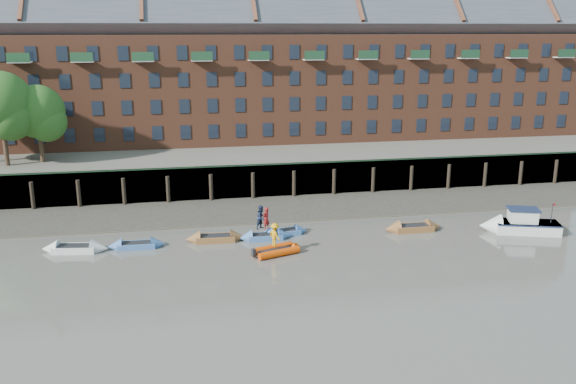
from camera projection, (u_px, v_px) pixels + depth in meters
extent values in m
plane|color=#615D55|center=(329.00, 290.00, 38.29)|extent=(220.00, 220.00, 0.00)
cube|color=#3D382F|center=(280.00, 209.00, 55.38)|extent=(110.00, 8.00, 0.50)
cube|color=#4C4336|center=(287.00, 220.00, 52.15)|extent=(110.00, 1.60, 0.10)
cube|color=#2D2A26|center=(273.00, 180.00, 59.14)|extent=(110.00, 0.80, 3.20)
cylinder|color=black|center=(32.00, 196.00, 54.74)|extent=(0.36, 0.36, 2.60)
cylinder|color=black|center=(79.00, 194.00, 55.45)|extent=(0.36, 0.36, 2.60)
cylinder|color=black|center=(124.00, 192.00, 56.15)|extent=(0.36, 0.36, 2.60)
cylinder|color=black|center=(168.00, 190.00, 56.85)|extent=(0.36, 0.36, 2.60)
cylinder|color=black|center=(211.00, 188.00, 57.55)|extent=(0.36, 0.36, 2.60)
cylinder|color=black|center=(253.00, 186.00, 58.25)|extent=(0.36, 0.36, 2.60)
cylinder|color=black|center=(294.00, 184.00, 58.95)|extent=(0.36, 0.36, 2.60)
cylinder|color=black|center=(334.00, 182.00, 59.66)|extent=(0.36, 0.36, 2.60)
cylinder|color=black|center=(373.00, 180.00, 60.36)|extent=(0.36, 0.36, 2.60)
cylinder|color=black|center=(411.00, 179.00, 61.06)|extent=(0.36, 0.36, 2.60)
cylinder|color=black|center=(449.00, 177.00, 61.76)|extent=(0.36, 0.36, 2.60)
cylinder|color=black|center=(485.00, 175.00, 62.46)|extent=(0.36, 0.36, 2.60)
cylinder|color=black|center=(521.00, 174.00, 63.17)|extent=(0.36, 0.36, 2.60)
cylinder|color=black|center=(556.00, 172.00, 63.87)|extent=(0.36, 0.36, 2.60)
cube|color=#264C2D|center=(273.00, 164.00, 58.43)|extent=(110.00, 0.06, 0.10)
cube|color=#5E594D|center=(254.00, 153.00, 72.05)|extent=(110.00, 28.00, 3.20)
cube|color=brown|center=(252.00, 87.00, 71.03)|extent=(80.00, 10.00, 12.00)
cube|color=#42444C|center=(251.00, 23.00, 69.15)|extent=(80.60, 15.56, 15.56)
cube|color=black|center=(9.00, 137.00, 62.79)|extent=(1.10, 0.12, 1.50)
cube|color=black|center=(40.00, 136.00, 63.32)|extent=(1.10, 0.12, 1.50)
cube|color=black|center=(70.00, 136.00, 63.84)|extent=(1.10, 0.12, 1.50)
cube|color=black|center=(99.00, 135.00, 64.37)|extent=(1.10, 0.12, 1.50)
cube|color=black|center=(129.00, 134.00, 64.90)|extent=(1.10, 0.12, 1.50)
cube|color=black|center=(157.00, 133.00, 65.42)|extent=(1.10, 0.12, 1.50)
cube|color=black|center=(186.00, 132.00, 65.95)|extent=(1.10, 0.12, 1.50)
cube|color=black|center=(213.00, 131.00, 66.48)|extent=(1.10, 0.12, 1.50)
cube|color=black|center=(241.00, 130.00, 67.00)|extent=(1.10, 0.12, 1.50)
cube|color=black|center=(268.00, 130.00, 67.53)|extent=(1.10, 0.12, 1.50)
cube|color=black|center=(294.00, 129.00, 68.05)|extent=(1.10, 0.12, 1.50)
cube|color=black|center=(320.00, 128.00, 68.58)|extent=(1.10, 0.12, 1.50)
cube|color=black|center=(346.00, 127.00, 69.11)|extent=(1.10, 0.12, 1.50)
cube|color=black|center=(371.00, 127.00, 69.63)|extent=(1.10, 0.12, 1.50)
cube|color=black|center=(396.00, 126.00, 70.16)|extent=(1.10, 0.12, 1.50)
cube|color=black|center=(421.00, 125.00, 70.69)|extent=(1.10, 0.12, 1.50)
cube|color=black|center=(445.00, 124.00, 71.21)|extent=(1.10, 0.12, 1.50)
cube|color=black|center=(469.00, 124.00, 71.74)|extent=(1.10, 0.12, 1.50)
cube|color=black|center=(492.00, 123.00, 72.27)|extent=(1.10, 0.12, 1.50)
cube|color=black|center=(516.00, 122.00, 72.79)|extent=(1.10, 0.12, 1.50)
cube|color=black|center=(538.00, 122.00, 73.32)|extent=(1.10, 0.12, 1.50)
cube|color=black|center=(561.00, 121.00, 73.84)|extent=(1.10, 0.12, 1.50)
cube|color=black|center=(6.00, 110.00, 62.06)|extent=(1.10, 0.12, 1.50)
cube|color=black|center=(37.00, 110.00, 62.59)|extent=(1.10, 0.12, 1.50)
cube|color=black|center=(67.00, 109.00, 63.11)|extent=(1.10, 0.12, 1.50)
cube|color=black|center=(97.00, 108.00, 63.64)|extent=(1.10, 0.12, 1.50)
cube|color=black|center=(127.00, 108.00, 64.17)|extent=(1.10, 0.12, 1.50)
cube|color=black|center=(156.00, 107.00, 64.69)|extent=(1.10, 0.12, 1.50)
cube|color=black|center=(184.00, 106.00, 65.22)|extent=(1.10, 0.12, 1.50)
cube|color=black|center=(213.00, 106.00, 65.75)|extent=(1.10, 0.12, 1.50)
cube|color=black|center=(240.00, 105.00, 66.27)|extent=(1.10, 0.12, 1.50)
cube|color=black|center=(267.00, 104.00, 66.80)|extent=(1.10, 0.12, 1.50)
cube|color=black|center=(294.00, 104.00, 67.33)|extent=(1.10, 0.12, 1.50)
cube|color=black|center=(321.00, 103.00, 67.85)|extent=(1.10, 0.12, 1.50)
cube|color=black|center=(347.00, 103.00, 68.38)|extent=(1.10, 0.12, 1.50)
cube|color=black|center=(372.00, 102.00, 68.90)|extent=(1.10, 0.12, 1.50)
cube|color=black|center=(397.00, 102.00, 69.43)|extent=(1.10, 0.12, 1.50)
cube|color=black|center=(422.00, 101.00, 69.96)|extent=(1.10, 0.12, 1.50)
cube|color=black|center=(447.00, 100.00, 70.48)|extent=(1.10, 0.12, 1.50)
cube|color=black|center=(471.00, 100.00, 71.01)|extent=(1.10, 0.12, 1.50)
cube|color=black|center=(494.00, 99.00, 71.54)|extent=(1.10, 0.12, 1.50)
cube|color=black|center=(518.00, 99.00, 72.06)|extent=(1.10, 0.12, 1.50)
cube|color=black|center=(541.00, 98.00, 72.59)|extent=(1.10, 0.12, 1.50)
cube|color=black|center=(564.00, 98.00, 73.12)|extent=(1.10, 0.12, 1.50)
cube|color=black|center=(2.00, 82.00, 61.33)|extent=(1.10, 0.12, 1.50)
cube|color=black|center=(34.00, 82.00, 61.86)|extent=(1.10, 0.12, 1.50)
cube|color=black|center=(65.00, 82.00, 62.39)|extent=(1.10, 0.12, 1.50)
cube|color=black|center=(95.00, 81.00, 62.91)|extent=(1.10, 0.12, 1.50)
cube|color=black|center=(125.00, 81.00, 63.44)|extent=(1.10, 0.12, 1.50)
cube|color=black|center=(154.00, 80.00, 63.96)|extent=(1.10, 0.12, 1.50)
cube|color=black|center=(183.00, 80.00, 64.49)|extent=(1.10, 0.12, 1.50)
cube|color=black|center=(212.00, 79.00, 65.02)|extent=(1.10, 0.12, 1.50)
cube|color=black|center=(240.00, 79.00, 65.54)|extent=(1.10, 0.12, 1.50)
cube|color=black|center=(267.00, 79.00, 66.07)|extent=(1.10, 0.12, 1.50)
cube|color=black|center=(294.00, 78.00, 66.60)|extent=(1.10, 0.12, 1.50)
cube|color=black|center=(321.00, 78.00, 67.12)|extent=(1.10, 0.12, 1.50)
cube|color=black|center=(347.00, 77.00, 67.65)|extent=(1.10, 0.12, 1.50)
cube|color=black|center=(373.00, 77.00, 68.18)|extent=(1.10, 0.12, 1.50)
cube|color=black|center=(399.00, 77.00, 68.70)|extent=(1.10, 0.12, 1.50)
cube|color=black|center=(424.00, 76.00, 69.23)|extent=(1.10, 0.12, 1.50)
cube|color=black|center=(448.00, 76.00, 69.75)|extent=(1.10, 0.12, 1.50)
cube|color=black|center=(473.00, 76.00, 70.28)|extent=(1.10, 0.12, 1.50)
cube|color=black|center=(497.00, 75.00, 70.81)|extent=(1.10, 0.12, 1.50)
cube|color=black|center=(520.00, 75.00, 71.33)|extent=(1.10, 0.12, 1.50)
cube|color=black|center=(543.00, 74.00, 71.86)|extent=(1.10, 0.12, 1.50)
cube|color=black|center=(566.00, 74.00, 72.39)|extent=(1.10, 0.12, 1.50)
cube|color=black|center=(31.00, 54.00, 61.13)|extent=(1.10, 0.12, 1.50)
cube|color=black|center=(62.00, 54.00, 61.66)|extent=(1.10, 0.12, 1.50)
cube|color=black|center=(93.00, 53.00, 62.18)|extent=(1.10, 0.12, 1.50)
cube|color=black|center=(123.00, 53.00, 62.71)|extent=(1.10, 0.12, 1.50)
cube|color=black|center=(153.00, 53.00, 63.24)|extent=(1.10, 0.12, 1.50)
cube|color=black|center=(182.00, 53.00, 63.76)|extent=(1.10, 0.12, 1.50)
cube|color=black|center=(211.00, 53.00, 64.29)|extent=(1.10, 0.12, 1.50)
cube|color=black|center=(239.00, 52.00, 64.81)|extent=(1.10, 0.12, 1.50)
cube|color=black|center=(267.00, 52.00, 65.34)|extent=(1.10, 0.12, 1.50)
cube|color=black|center=(294.00, 52.00, 65.87)|extent=(1.10, 0.12, 1.50)
cube|color=black|center=(321.00, 52.00, 66.39)|extent=(1.10, 0.12, 1.50)
cube|color=black|center=(348.00, 52.00, 66.92)|extent=(1.10, 0.12, 1.50)
cube|color=black|center=(374.00, 51.00, 67.45)|extent=(1.10, 0.12, 1.50)
cube|color=black|center=(400.00, 51.00, 67.97)|extent=(1.10, 0.12, 1.50)
cube|color=black|center=(425.00, 51.00, 68.50)|extent=(1.10, 0.12, 1.50)
cube|color=black|center=(450.00, 51.00, 69.03)|extent=(1.10, 0.12, 1.50)
cube|color=black|center=(475.00, 51.00, 69.55)|extent=(1.10, 0.12, 1.50)
cube|color=black|center=(499.00, 51.00, 70.08)|extent=(1.10, 0.12, 1.50)
cube|color=black|center=(523.00, 50.00, 70.60)|extent=(1.10, 0.12, 1.50)
cube|color=black|center=(546.00, 50.00, 71.13)|extent=(1.10, 0.12, 1.50)
cube|color=black|center=(569.00, 50.00, 71.66)|extent=(1.10, 0.12, 1.50)
cylinder|color=#3A281C|center=(5.00, 141.00, 57.61)|extent=(0.44, 0.44, 4.75)
sphere|color=#2C5A1D|center=(0.00, 104.00, 56.70)|extent=(6.08, 6.08, 6.08)
cylinder|color=#3A281C|center=(41.00, 142.00, 59.19)|extent=(0.44, 0.44, 4.00)
sphere|color=#2C5A1D|center=(38.00, 111.00, 58.42)|extent=(5.12, 5.12, 5.12)
cube|color=silver|center=(75.00, 249.00, 44.70)|extent=(3.27, 1.84, 0.48)
cone|color=silver|center=(100.00, 248.00, 44.77)|extent=(1.40, 1.56, 1.40)
cone|color=silver|center=(50.00, 249.00, 44.64)|extent=(1.40, 1.56, 1.40)
cube|color=black|center=(75.00, 246.00, 44.65)|extent=(2.70, 1.42, 0.06)
cube|color=#426DAA|center=(137.00, 245.00, 45.50)|extent=(2.72, 1.24, 0.42)
cone|color=#426DAA|center=(158.00, 244.00, 45.77)|extent=(1.06, 1.23, 1.23)
cone|color=#426DAA|center=(115.00, 246.00, 45.23)|extent=(1.06, 1.23, 1.23)
cube|color=black|center=(136.00, 243.00, 45.45)|extent=(2.27, 0.93, 0.06)
cube|color=brown|center=(215.00, 238.00, 46.94)|extent=(3.03, 1.48, 0.46)
cone|color=brown|center=(238.00, 237.00, 47.16)|extent=(1.22, 1.39, 1.34)
cone|color=brown|center=(193.00, 239.00, 46.72)|extent=(1.22, 1.39, 1.34)
cube|color=black|center=(215.00, 236.00, 46.88)|extent=(2.52, 1.12, 0.06)
cube|color=#426DAA|center=(265.00, 237.00, 47.37)|extent=(2.68, 1.23, 0.42)
cone|color=#426DAA|center=(285.00, 236.00, 47.63)|extent=(1.05, 1.21, 1.20)
cone|color=#426DAA|center=(245.00, 238.00, 47.11)|extent=(1.05, 1.21, 1.20)
cube|color=black|center=(265.00, 234.00, 47.32)|extent=(2.23, 0.92, 0.06)
cube|color=#426DAA|center=(284.00, 232.00, 48.38)|extent=(2.70, 1.47, 0.40)
cone|color=#426DAA|center=(301.00, 231.00, 48.82)|extent=(1.14, 1.28, 1.16)
cone|color=#426DAA|center=(265.00, 234.00, 47.94)|extent=(1.14, 1.28, 1.16)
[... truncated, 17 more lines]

